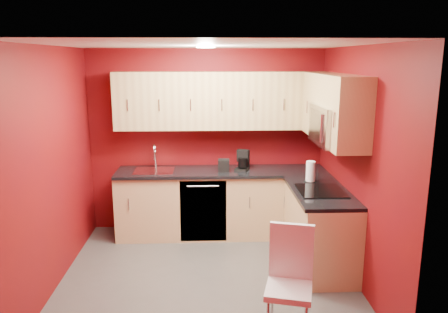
{
  "coord_description": "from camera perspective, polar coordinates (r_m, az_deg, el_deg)",
  "views": [
    {
      "loc": [
        0.01,
        -4.45,
        2.37
      ],
      "look_at": [
        0.2,
        0.55,
        1.24
      ],
      "focal_mm": 35.0,
      "sensor_mm": 36.0,
      "label": 1
    }
  ],
  "objects": [
    {
      "name": "sink",
      "position": [
        5.87,
        -9.11,
        -1.49
      ],
      "size": [
        0.52,
        0.42,
        0.35
      ],
      "color": "silver",
      "rests_on": "countertop_back"
    },
    {
      "name": "cooktop",
      "position": [
        5.04,
        12.52,
        -4.39
      ],
      "size": [
        0.5,
        0.55,
        0.01
      ],
      "primitive_type": "cube",
      "color": "black",
      "rests_on": "countertop_right"
    },
    {
      "name": "paper_towel",
      "position": [
        5.36,
        11.23,
        -1.94
      ],
      "size": [
        0.16,
        0.16,
        0.25
      ],
      "primitive_type": null,
      "rotation": [
        0.0,
        0.0,
        0.11
      ],
      "color": "white",
      "rests_on": "countertop_right"
    },
    {
      "name": "floor",
      "position": [
        5.04,
        -2.16,
        -15.33
      ],
      "size": [
        3.2,
        3.2,
        0.0
      ],
      "primitive_type": "plane",
      "color": "#454341",
      "rests_on": "ground"
    },
    {
      "name": "wall_back",
      "position": [
        6.06,
        -2.29,
        2.05
      ],
      "size": [
        3.2,
        0.0,
        3.2
      ],
      "primitive_type": "plane",
      "rotation": [
        1.57,
        0.0,
        0.0
      ],
      "color": "#640A09",
      "rests_on": "floor"
    },
    {
      "name": "downlight",
      "position": [
        4.75,
        -2.42,
        14.1
      ],
      "size": [
        0.2,
        0.2,
        0.01
      ],
      "primitive_type": "cylinder",
      "color": "white",
      "rests_on": "ceiling"
    },
    {
      "name": "base_cabinets_back",
      "position": [
        5.98,
        -0.29,
        -6.18
      ],
      "size": [
        2.8,
        0.6,
        0.87
      ],
      "primitive_type": "cube",
      "color": "tan",
      "rests_on": "floor"
    },
    {
      "name": "countertop_back",
      "position": [
        5.83,
        -0.29,
        -1.99
      ],
      "size": [
        2.8,
        0.63,
        0.04
      ],
      "primitive_type": "cube",
      "color": "black",
      "rests_on": "base_cabinets_back"
    },
    {
      "name": "dishwasher_front",
      "position": [
        5.7,
        -2.72,
        -7.14
      ],
      "size": [
        0.6,
        0.02,
        0.82
      ],
      "primitive_type": "cube",
      "color": "black",
      "rests_on": "base_cabinets_back"
    },
    {
      "name": "dining_chair",
      "position": [
        3.93,
        8.5,
        -16.13
      ],
      "size": [
        0.48,
        0.49,
        0.96
      ],
      "primitive_type": null,
      "rotation": [
        0.0,
        0.0,
        -0.26
      ],
      "color": "silver",
      "rests_on": "floor"
    },
    {
      "name": "upper_cabinets_right",
      "position": [
        5.12,
        13.95,
        6.94
      ],
      "size": [
        0.35,
        1.55,
        0.75
      ],
      "color": "tan",
      "rests_on": "wall_right"
    },
    {
      "name": "microwave",
      "position": [
        4.9,
        14.23,
        4.01
      ],
      "size": [
        0.42,
        0.76,
        0.42
      ],
      "color": "silver",
      "rests_on": "upper_cabinets_right"
    },
    {
      "name": "napkin_holder",
      "position": [
        5.76,
        -0.03,
        -1.17
      ],
      "size": [
        0.15,
        0.15,
        0.16
      ],
      "primitive_type": null,
      "rotation": [
        0.0,
        0.0,
        -0.06
      ],
      "color": "black",
      "rests_on": "countertop_back"
    },
    {
      "name": "base_cabinets_right",
      "position": [
        5.24,
        12.34,
        -9.24
      ],
      "size": [
        0.6,
        1.3,
        0.87
      ],
      "primitive_type": "cube",
      "color": "tan",
      "rests_on": "floor"
    },
    {
      "name": "ceiling",
      "position": [
        4.45,
        -2.43,
        14.38
      ],
      "size": [
        3.2,
        3.2,
        0.0
      ],
      "primitive_type": "plane",
      "rotation": [
        3.14,
        0.0,
        0.0
      ],
      "color": "white",
      "rests_on": "wall_back"
    },
    {
      "name": "wall_left",
      "position": [
        4.86,
        -21.5,
        -1.5
      ],
      "size": [
        0.0,
        3.0,
        3.0
      ],
      "primitive_type": "plane",
      "rotation": [
        1.57,
        0.0,
        1.57
      ],
      "color": "#640A09",
      "rests_on": "floor"
    },
    {
      "name": "coffee_maker",
      "position": [
        5.81,
        2.37,
        -0.5
      ],
      "size": [
        0.22,
        0.25,
        0.26
      ],
      "primitive_type": null,
      "rotation": [
        0.0,
        0.0,
        -0.36
      ],
      "color": "black",
      "rests_on": "countertop_back"
    },
    {
      "name": "countertop_right",
      "position": [
        5.08,
        12.46,
        -4.54
      ],
      "size": [
        0.63,
        1.27,
        0.04
      ],
      "primitive_type": "cube",
      "color": "black",
      "rests_on": "base_cabinets_right"
    },
    {
      "name": "wall_front",
      "position": [
        3.16,
        -2.28,
        -8.07
      ],
      "size": [
        3.2,
        0.0,
        3.2
      ],
      "primitive_type": "plane",
      "rotation": [
        -1.57,
        0.0,
        0.0
      ],
      "color": "#640A09",
      "rests_on": "floor"
    },
    {
      "name": "upper_cabinets_back",
      "position": [
        5.8,
        -0.35,
        7.33
      ],
      "size": [
        2.8,
        0.35,
        0.75
      ],
      "primitive_type": "cube",
      "color": "tan",
      "rests_on": "wall_back"
    },
    {
      "name": "wall_right",
      "position": [
        4.86,
        16.95,
        -1.17
      ],
      "size": [
        0.0,
        3.0,
        3.0
      ],
      "primitive_type": "plane",
      "rotation": [
        1.57,
        0.0,
        -1.57
      ],
      "color": "#640A09",
      "rests_on": "floor"
    }
  ]
}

